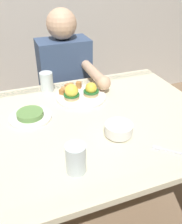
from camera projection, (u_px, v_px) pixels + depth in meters
ground_plane at (89, 217)px, 1.52m from camera, size 6.00×6.00×0.00m
dining_table at (88, 138)px, 1.19m from camera, size 1.20×0.90×0.74m
eggs_benedict_plate at (80, 94)px, 1.30m from camera, size 0.27×0.27×0.09m
fruit_bowl at (119, 130)px, 1.02m from camera, size 0.12×0.12×0.05m
fork at (169, 151)px, 0.94m from camera, size 0.13×0.12×0.00m
water_glass_near at (76, 160)px, 0.83m from camera, size 0.07×0.07×0.11m
water_glass_far at (47, 83)px, 1.36m from camera, size 0.07×0.07×0.11m
side_plate at (30, 116)px, 1.13m from camera, size 0.20×0.20×0.04m
diner_person at (67, 84)px, 1.67m from camera, size 0.34×0.54×1.14m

